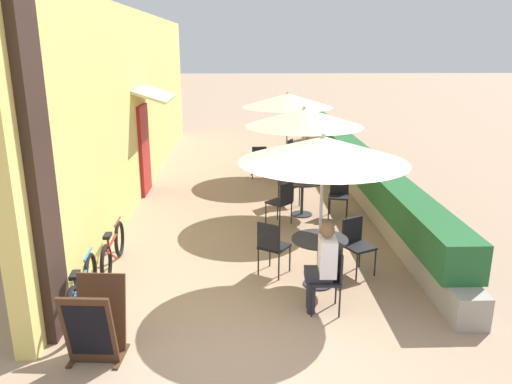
{
  "coord_description": "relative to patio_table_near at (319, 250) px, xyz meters",
  "views": [
    {
      "loc": [
        -0.1,
        -4.93,
        3.42
      ],
      "look_at": [
        0.15,
        3.28,
        1.0
      ],
      "focal_mm": 35.0,
      "sensor_mm": 36.0,
      "label": 1
    }
  ],
  "objects": [
    {
      "name": "cafe_chair_near_left",
      "position": [
        0.04,
        -0.75,
        -0.03
      ],
      "size": [
        0.42,
        0.42,
        0.87
      ],
      "rotation": [
        0.0,
        0.0,
        7.8
      ],
      "color": "black",
      "rests_on": "ground_plane"
    },
    {
      "name": "cafe_chair_mid_back",
      "position": [
        -0.34,
        2.59,
        -0.03
      ],
      "size": [
        0.57,
        0.57,
        0.87
      ],
      "rotation": [
        0.0,
        0.0,
        13.36
      ],
      "color": "black",
      "rests_on": "ground_plane"
    },
    {
      "name": "cafe_chair_far_back",
      "position": [
        0.57,
        5.79,
        -0.03
      ],
      "size": [
        0.55,
        0.55,
        0.87
      ],
      "rotation": [
        0.0,
        0.0,
        8.44
      ],
      "color": "black",
      "rests_on": "ground_plane"
    },
    {
      "name": "patio_table_mid",
      "position": [
        0.13,
        3.18,
        0.0
      ],
      "size": [
        0.82,
        0.82,
        0.73
      ],
      "color": "#28282D",
      "rests_on": "ground_plane"
    },
    {
      "name": "bicycle_leaning",
      "position": [
        -3.23,
        -0.73,
        -0.22
      ],
      "size": [
        0.19,
        1.64,
        0.71
      ],
      "rotation": [
        0.0,
        0.0,
        0.08
      ],
      "color": "black",
      "rests_on": "ground_plane"
    },
    {
      "name": "menu_board",
      "position": [
        -2.78,
        -1.72,
        -0.1
      ],
      "size": [
        0.62,
        0.67,
        0.91
      ],
      "rotation": [
        0.0,
        0.0,
        -0.07
      ],
      "color": "#422819",
      "rests_on": "ground_plane"
    },
    {
      "name": "patio_table_far",
      "position": [
        0.09,
        6.38,
        0.0
      ],
      "size": [
        0.82,
        0.82,
        0.73
      ],
      "color": "#28282D",
      "rests_on": "ground_plane"
    },
    {
      "name": "coffee_cup_mid",
      "position": [
        0.18,
        3.08,
        0.23
      ],
      "size": [
        0.07,
        0.07,
        0.09
      ],
      "color": "#232328",
      "rests_on": "patio_table_mid"
    },
    {
      "name": "cafe_chair_mid_left",
      "position": [
        0.88,
        3.07,
        -0.03
      ],
      "size": [
        0.49,
        0.49,
        0.87
      ],
      "rotation": [
        0.0,
        0.0,
        9.18
      ],
      "color": "black",
      "rests_on": "ground_plane"
    },
    {
      "name": "patio_umbrella_far",
      "position": [
        0.09,
        6.38,
        1.5
      ],
      "size": [
        2.36,
        2.36,
        2.27
      ],
      "color": "#B7B7BC",
      "rests_on": "ground_plane"
    },
    {
      "name": "planter_hedge",
      "position": [
        1.72,
        5.63,
        -0.01
      ],
      "size": [
        0.6,
        13.99,
        1.01
      ],
      "color": "gray",
      "rests_on": "ground_plane"
    },
    {
      "name": "cafe_facade_wall",
      "position": [
        -3.57,
        5.59,
        1.55
      ],
      "size": [
        0.98,
        14.99,
        4.2
      ],
      "color": "#E0CC6B",
      "rests_on": "ground_plane"
    },
    {
      "name": "bicycle_second",
      "position": [
        -3.17,
        0.66,
        -0.23
      ],
      "size": [
        0.13,
        1.62,
        0.69
      ],
      "rotation": [
        0.0,
        0.0,
        0.04
      ],
      "color": "black",
      "rests_on": "ground_plane"
    },
    {
      "name": "cafe_chair_far_right",
      "position": [
        -0.66,
        6.25,
        -0.03
      ],
      "size": [
        0.42,
        0.42,
        0.87
      ],
      "rotation": [
        0.0,
        0.0,
        6.35
      ],
      "color": "black",
      "rests_on": "ground_plane"
    },
    {
      "name": "patio_umbrella_near",
      "position": [
        0.0,
        -0.0,
        1.5
      ],
      "size": [
        2.36,
        2.36,
        2.27
      ],
      "color": "#B7B7BC",
      "rests_on": "ground_plane"
    },
    {
      "name": "cafe_chair_far_left",
      "position": [
        0.35,
        7.08,
        -0.03
      ],
      "size": [
        0.54,
        0.54,
        0.87
      ],
      "rotation": [
        0.0,
        0.0,
        4.25
      ],
      "color": "black",
      "rests_on": "ground_plane"
    },
    {
      "name": "seated_patron_near_left",
      "position": [
        -0.07,
        -0.75,
        0.14
      ],
      "size": [
        0.42,
        0.35,
        1.25
      ],
      "rotation": [
        0.0,
        0.0,
        7.8
      ],
      "color": "#23232D",
      "rests_on": "ground_plane"
    },
    {
      "name": "ground_plane",
      "position": [
        -1.03,
        -1.77,
        -0.55
      ],
      "size": [
        120.0,
        120.0,
        0.0
      ],
      "primitive_type": "plane",
      "color": "#9E7F66"
    },
    {
      "name": "patio_table_near",
      "position": [
        0.0,
        0.0,
        0.0
      ],
      "size": [
        0.82,
        0.82,
        0.73
      ],
      "color": "#28282D",
      "rests_on": "ground_plane"
    },
    {
      "name": "coffee_cup_far",
      "position": [
        0.01,
        6.35,
        0.23
      ],
      "size": [
        0.07,
        0.07,
        0.09
      ],
      "color": "#B73D3D",
      "rests_on": "patio_table_far"
    },
    {
      "name": "patio_umbrella_mid",
      "position": [
        0.13,
        3.18,
        1.5
      ],
      "size": [
        2.36,
        2.36,
        2.27
      ],
      "color": "#B7B7BC",
      "rests_on": "ground_plane"
    },
    {
      "name": "cafe_chair_mid_right",
      "position": [
        -0.15,
        3.88,
        -0.03
      ],
      "size": [
        0.49,
        0.49,
        0.87
      ],
      "rotation": [
        0.0,
        0.0,
        11.27
      ],
      "color": "black",
      "rests_on": "ground_plane"
    },
    {
      "name": "cafe_chair_near_right",
      "position": [
        0.63,
        0.41,
        -0.03
      ],
      "size": [
        0.54,
        0.54,
        0.87
      ],
      "rotation": [
        0.0,
        0.0,
        9.9
      ],
      "color": "black",
      "rests_on": "ground_plane"
    },
    {
      "name": "cafe_chair_near_back",
      "position": [
        -0.67,
        0.34,
        -0.03
      ],
      "size": [
        0.55,
        0.55,
        0.87
      ],
      "rotation": [
        0.0,
        0.0,
        11.99
      ],
      "color": "black",
      "rests_on": "ground_plane"
    }
  ]
}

